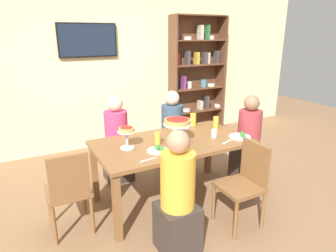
% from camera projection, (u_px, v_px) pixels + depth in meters
% --- Properties ---
extents(ground_plane, '(12.00, 12.00, 0.00)m').
position_uv_depth(ground_plane, '(172.00, 199.00, 3.53)').
color(ground_plane, '#846042').
extents(rear_partition, '(8.00, 0.12, 2.80)m').
position_uv_depth(rear_partition, '(110.00, 64.00, 4.96)').
color(rear_partition, beige).
rests_on(rear_partition, ground_plane).
extents(dining_table, '(1.72, 0.94, 0.74)m').
position_uv_depth(dining_table, '(172.00, 148.00, 3.33)').
color(dining_table, brown).
rests_on(dining_table, ground_plane).
extents(bookshelf, '(1.12, 0.30, 2.21)m').
position_uv_depth(bookshelf, '(196.00, 75.00, 5.61)').
color(bookshelf, brown).
rests_on(bookshelf, ground_plane).
extents(television, '(0.92, 0.05, 0.52)m').
position_uv_depth(television, '(88.00, 40.00, 4.61)').
color(television, black).
extents(diner_far_right, '(0.34, 0.34, 1.15)m').
position_uv_depth(diner_far_right, '(172.00, 136.00, 4.19)').
color(diner_far_right, '#382D28').
rests_on(diner_far_right, ground_plane).
extents(diner_far_left, '(0.34, 0.34, 1.15)m').
position_uv_depth(diner_far_left, '(117.00, 145.00, 3.88)').
color(diner_far_left, '#382D28').
rests_on(diner_far_left, ground_plane).
extents(diner_near_left, '(0.34, 0.34, 1.15)m').
position_uv_depth(diner_near_left, '(178.00, 202.00, 2.57)').
color(diner_near_left, '#382D28').
rests_on(diner_near_left, ground_plane).
extents(diner_head_east, '(0.34, 0.34, 1.15)m').
position_uv_depth(diner_head_east, '(248.00, 144.00, 3.91)').
color(diner_head_east, '#382D28').
rests_on(diner_head_east, ground_plane).
extents(chair_near_right, '(0.40, 0.40, 0.87)m').
position_uv_depth(chair_near_right, '(245.00, 180.00, 2.96)').
color(chair_near_right, brown).
rests_on(chair_near_right, ground_plane).
extents(chair_head_west, '(0.40, 0.40, 0.87)m').
position_uv_depth(chair_head_west, '(69.00, 189.00, 2.79)').
color(chair_head_west, brown).
rests_on(chair_head_west, ground_plane).
extents(deep_dish_pizza_stand, '(0.32, 0.32, 0.27)m').
position_uv_depth(deep_dish_pizza_stand, '(177.00, 123.00, 3.22)').
color(deep_dish_pizza_stand, silver).
rests_on(deep_dish_pizza_stand, dining_table).
extents(personal_pizza_stand, '(0.19, 0.19, 0.23)m').
position_uv_depth(personal_pizza_stand, '(127.00, 133.00, 3.05)').
color(personal_pizza_stand, silver).
rests_on(personal_pizza_stand, dining_table).
extents(salad_plate_near_diner, '(0.25, 0.25, 0.07)m').
position_uv_depth(salad_plate_near_diner, '(241.00, 136.00, 3.42)').
color(salad_plate_near_diner, white).
rests_on(salad_plate_near_diner, dining_table).
extents(salad_plate_far_diner, '(0.23, 0.23, 0.06)m').
position_uv_depth(salad_plate_far_diner, '(181.00, 127.00, 3.78)').
color(salad_plate_far_diner, white).
rests_on(salad_plate_far_diner, dining_table).
extents(salad_plate_spare, '(0.22, 0.22, 0.07)m').
position_uv_depth(salad_plate_spare, '(158.00, 150.00, 3.02)').
color(salad_plate_spare, white).
rests_on(salad_plate_spare, dining_table).
extents(beer_glass_amber_tall, '(0.07, 0.07, 0.14)m').
position_uv_depth(beer_glass_amber_tall, '(158.00, 139.00, 3.18)').
color(beer_glass_amber_tall, gold).
rests_on(beer_glass_amber_tall, dining_table).
extents(beer_glass_amber_short, '(0.07, 0.07, 0.15)m').
position_uv_depth(beer_glass_amber_short, '(216.00, 122.00, 3.74)').
color(beer_glass_amber_short, gold).
rests_on(beer_glass_amber_short, dining_table).
extents(beer_glass_amber_spare, '(0.08, 0.08, 0.16)m').
position_uv_depth(beer_glass_amber_spare, '(193.00, 120.00, 3.84)').
color(beer_glass_amber_spare, gold).
rests_on(beer_glass_amber_spare, dining_table).
extents(water_glass_clear_near, '(0.06, 0.06, 0.09)m').
position_uv_depth(water_glass_clear_near, '(214.00, 133.00, 3.42)').
color(water_glass_clear_near, white).
rests_on(water_glass_clear_near, dining_table).
extents(cutlery_fork_near, '(0.17, 0.08, 0.00)m').
position_uv_depth(cutlery_fork_near, '(227.00, 142.00, 3.28)').
color(cutlery_fork_near, silver).
rests_on(cutlery_fork_near, dining_table).
extents(cutlery_knife_near, '(0.18, 0.05, 0.00)m').
position_uv_depth(cutlery_knife_near, '(148.00, 160.00, 2.82)').
color(cutlery_knife_near, silver).
rests_on(cutlery_knife_near, dining_table).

